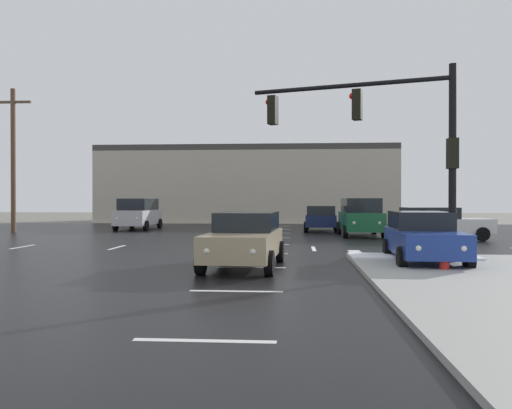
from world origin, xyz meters
The scene contains 14 objects.
ground_plane centered at (0.00, 0.00, 0.00)m, with size 120.00×120.00×0.00m, color slate.
road_asphalt centered at (0.00, 0.00, 0.01)m, with size 44.00×44.00×0.02m, color black.
snow_strip_curbside centered at (5.00, -4.00, 0.17)m, with size 4.00×1.60×0.06m, color white.
lane_markings centered at (1.20, -1.38, 0.02)m, with size 36.15×36.15×0.01m.
traffic_signal_mast centered at (4.18, -4.62, 4.10)m, with size 6.13×2.11×5.84m.
fire_hydrant centered at (5.19, -6.89, 0.54)m, with size 0.48×0.26×0.79m.
strip_building_background centered at (-2.97, 26.58, 3.30)m, with size 25.63×8.00×6.61m.
suv_silver centered at (-8.98, 13.01, 1.09)m, with size 2.20×4.85×2.03m.
sedan_tan centered at (-0.19, -5.91, 0.85)m, with size 2.25×4.62×1.58m.
suv_green centered at (4.78, 7.77, 1.09)m, with size 2.20×4.85×2.03m.
sedan_blue centered at (5.16, -4.62, 0.85)m, with size 2.17×4.60×1.58m.
sedan_navy centered at (2.88, 11.87, 0.85)m, with size 2.21×4.61×1.58m.
sedan_white centered at (8.29, 5.24, 0.85)m, with size 4.67×2.42×1.58m.
utility_pole_far centered at (-15.57, 9.50, 4.52)m, with size 2.20×0.28×8.62m.
Camera 1 is at (1.24, -21.27, 1.97)m, focal length 37.43 mm.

